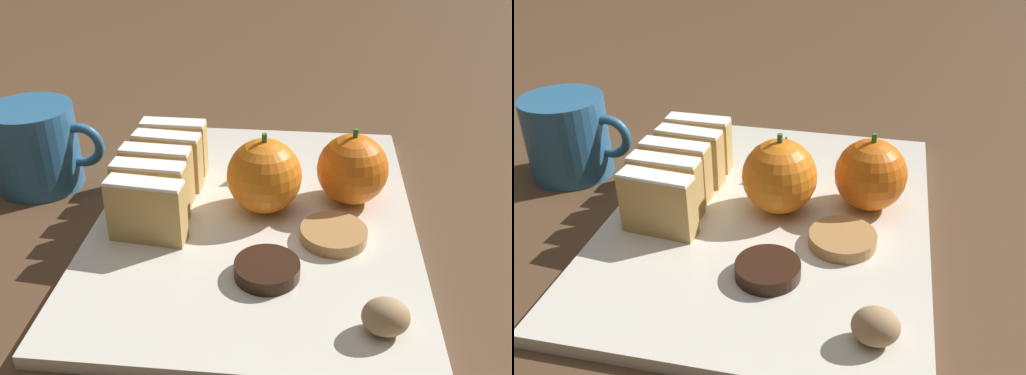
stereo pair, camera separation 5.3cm
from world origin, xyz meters
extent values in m
plane|color=#513823|center=(0.00, 0.00, 0.00)|extent=(6.00, 6.00, 0.00)
cube|color=silver|center=(0.00, 0.00, 0.01)|extent=(0.30, 0.39, 0.01)
cube|color=tan|center=(-0.09, -0.05, 0.04)|extent=(0.07, 0.03, 0.06)
cube|color=white|center=(-0.09, -0.05, 0.07)|extent=(0.07, 0.03, 0.00)
cube|color=tan|center=(-0.10, -0.02, 0.04)|extent=(0.07, 0.02, 0.06)
cube|color=white|center=(-0.10, -0.02, 0.07)|extent=(0.07, 0.02, 0.00)
cube|color=tan|center=(-0.10, 0.01, 0.04)|extent=(0.07, 0.02, 0.06)
cube|color=white|center=(-0.10, 0.01, 0.07)|extent=(0.07, 0.02, 0.00)
cube|color=tan|center=(-0.09, 0.05, 0.04)|extent=(0.07, 0.03, 0.06)
cube|color=white|center=(-0.09, 0.05, 0.07)|extent=(0.07, 0.03, 0.00)
cube|color=tan|center=(-0.10, 0.08, 0.04)|extent=(0.07, 0.02, 0.06)
cube|color=white|center=(-0.10, 0.08, 0.07)|extent=(0.07, 0.02, 0.00)
sphere|color=orange|center=(0.01, 0.01, 0.05)|extent=(0.07, 0.07, 0.07)
cylinder|color=#38702D|center=(0.01, 0.01, 0.09)|extent=(0.01, 0.01, 0.01)
sphere|color=orange|center=(0.09, 0.04, 0.05)|extent=(0.07, 0.07, 0.07)
cylinder|color=#38702D|center=(0.09, 0.04, 0.08)|extent=(0.01, 0.01, 0.01)
ellipsoid|color=tan|center=(0.11, -0.15, 0.03)|extent=(0.03, 0.03, 0.03)
cylinder|color=black|center=(0.02, -0.09, 0.02)|extent=(0.05, 0.05, 0.01)
cylinder|color=#B27F47|center=(0.07, -0.03, 0.02)|extent=(0.06, 0.06, 0.01)
cone|color=#2D7538|center=(0.00, 0.08, 0.04)|extent=(0.05, 0.05, 0.05)
cylinder|color=#2D6693|center=(-0.24, 0.06, 0.05)|extent=(0.09, 0.09, 0.09)
torus|color=#2D6693|center=(-0.19, 0.06, 0.05)|extent=(0.05, 0.01, 0.05)
camera|label=1|loc=(0.04, -0.46, 0.31)|focal=40.00mm
camera|label=2|loc=(0.10, -0.45, 0.31)|focal=40.00mm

